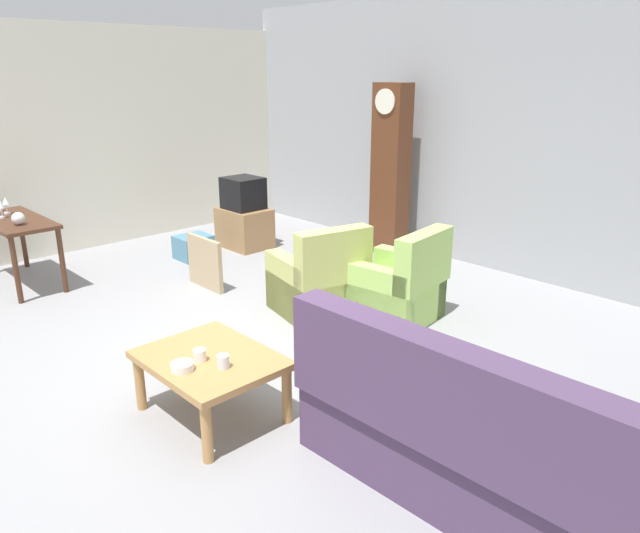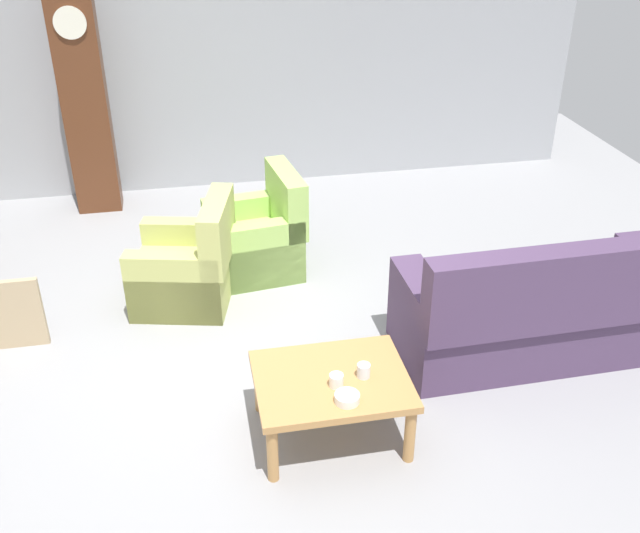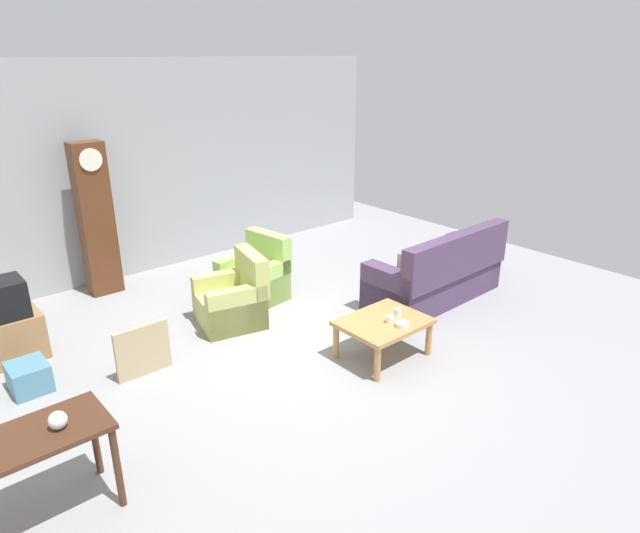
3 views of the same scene
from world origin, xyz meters
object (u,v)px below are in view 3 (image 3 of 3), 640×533
Objects in this scene: framed_picture_leaning at (143,351)px; console_table_dark at (14,456)px; grandfather_clock at (96,220)px; storage_box_blue at (29,377)px; coffee_table_wood at (383,325)px; armchair_olive_near at (233,301)px; tv_crt at (1,299)px; couch_floral at (437,276)px; armchair_olive_far at (255,279)px; glass_dome_cloche at (58,420)px; cup_blue_rimmed at (397,312)px; tv_stand_cabinet at (10,338)px; bowl_white_stacked at (402,324)px; cup_white_porcelain at (390,319)px.

console_table_dark is at bearing -137.32° from framed_picture_leaning.
storage_box_blue is at bearing -127.99° from grandfather_clock.
coffee_table_wood is 4.31m from grandfather_clock.
storage_box_blue is at bearing 178.05° from armchair_olive_near.
console_table_dark is 2.05m from storage_box_blue.
tv_crt is 0.99m from storage_box_blue.
tv_crt is (-4.95, 2.12, 0.39)m from couch_floral.
armchair_olive_far reaches higher than framed_picture_leaning.
glass_dome_cloche is at bearing -96.05° from storage_box_blue.
coffee_table_wood is 10.65× the size of cup_blue_rimmed.
storage_box_blue is at bearing -92.21° from tv_crt.
storage_box_blue is (-0.03, -0.80, -0.12)m from tv_stand_cabinet.
storage_box_blue is (-1.56, -2.00, -0.94)m from grandfather_clock.
bowl_white_stacked is (-1.68, -0.82, 0.13)m from couch_floral.
grandfather_clock reaches higher than tv_crt.
cup_white_porcelain is (0.01, -0.09, 0.11)m from coffee_table_wood.
console_table_dark is 2.79m from tv_stand_cabinet.
cup_white_porcelain is at bearing -158.66° from couch_floral.
grandfather_clock is at bearing 77.97° from framed_picture_leaning.
storage_box_blue is 4.77× the size of cup_white_porcelain.
armchair_olive_near and armchair_olive_far have the same top height.
coffee_table_wood is 6.35× the size of bowl_white_stacked.
cup_white_porcelain is (1.71, -3.99, -0.59)m from grandfather_clock.
couch_floral is 0.98× the size of grandfather_clock.
bowl_white_stacked reaches higher than storage_box_blue.
cup_white_porcelain is at bearing -40.75° from tv_crt.
glass_dome_cloche is at bearing -8.72° from console_table_dark.
coffee_table_wood is at bearing 97.36° from cup_white_porcelain.
cup_blue_rimmed is at bearing -80.20° from armchair_olive_far.
armchair_olive_near is at bearing -67.35° from grandfather_clock.
tv_stand_cabinet is 4.39m from cup_blue_rimmed.
tv_crt is at bearing 139.25° from cup_white_porcelain.
tv_crt is 4.28m from cup_white_porcelain.
armchair_olive_near is 2.25m from bowl_white_stacked.
cup_white_porcelain is at bearing -1.16° from console_table_dark.
tv_crt is 3.56× the size of glass_dome_cloche.
cup_blue_rimmed is (2.43, -1.44, 0.21)m from framed_picture_leaning.
tv_crt is 1.15× the size of storage_box_blue.
couch_floral is at bearing -23.19° from tv_stand_cabinet.
cup_blue_rimmed is at bearing -30.69° from framed_picture_leaning.
cup_blue_rimmed reaches higher than coffee_table_wood.
bowl_white_stacked is at bearing -67.04° from armchair_olive_near.
tv_stand_cabinet is at bearing 0.00° from tv_crt.
tv_stand_cabinet is at bearing 78.59° from console_table_dark.
coffee_table_wood is 7.13× the size of glass_dome_cloche.
grandfather_clock reaches higher than tv_stand_cabinet.
glass_dome_cloche is (-3.27, -2.31, 0.52)m from armchair_olive_far.
grandfather_clock is at bearing 115.77° from cup_blue_rimmed.
couch_floral reaches higher than tv_crt.
armchair_olive_near reaches higher than bowl_white_stacked.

